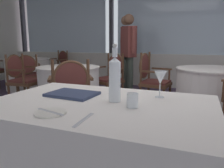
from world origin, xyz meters
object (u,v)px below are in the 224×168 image
object	(u,v)px
water_bottle	(115,78)
dining_chair_2_1	(27,72)
dining_chair_1_0	(21,76)
side_plate	(50,113)
water_tumbler	(132,100)
dining_chair_0_2	(151,76)
dining_chair_1_2	(111,74)
dining_chair_1_1	(71,90)
diner_person_1	(128,50)
menu_book	(72,94)
dining_chair_2_2	(60,64)
diner_person_0	(125,47)
wine_glass	(160,78)

from	to	relation	value
water_bottle	dining_chair_2_1	bearing A→B (deg)	141.64
dining_chair_1_0	dining_chair_2_1	xyz separation A→B (m)	(-0.41, 0.58, -0.02)
side_plate	water_tumbler	distance (m)	0.47
dining_chair_0_2	dining_chair_1_2	size ratio (longest dim) A/B	1.04
dining_chair_1_2	dining_chair_1_1	bearing A→B (deg)	29.92
dining_chair_1_2	diner_person_1	world-z (taller)	diner_person_1
side_plate	dining_chair_1_2	world-z (taller)	dining_chair_1_2
dining_chair_1_0	diner_person_1	bearing A→B (deg)	41.49
dining_chair_1_0	water_bottle	bearing A→B (deg)	-38.94
water_bottle	menu_book	size ratio (longest dim) A/B	1.10
dining_chair_1_0	dining_chair_2_2	xyz separation A→B (m)	(-0.75, 2.20, -0.01)
dining_chair_0_2	water_bottle	bearing A→B (deg)	-76.40
water_tumbler	dining_chair_2_2	world-z (taller)	dining_chair_2_2
menu_book	dining_chair_1_0	distance (m)	2.60
dining_chair_2_1	diner_person_1	world-z (taller)	diner_person_1
dining_chair_1_2	diner_person_0	distance (m)	1.45
dining_chair_2_2	dining_chair_2_1	bearing A→B (deg)	29.96
water_bottle	wine_glass	xyz separation A→B (m)	(0.25, 0.22, -0.02)
side_plate	menu_book	size ratio (longest dim) A/B	0.51
water_bottle	wine_glass	bearing A→B (deg)	40.68
menu_book	diner_person_0	xyz separation A→B (m)	(-0.89, 3.87, 0.26)
side_plate	dining_chair_0_2	world-z (taller)	dining_chair_0_2
side_plate	dining_chair_1_2	xyz separation A→B (m)	(-0.83, 2.92, -0.22)
dining_chair_2_1	dining_chair_0_2	bearing A→B (deg)	-126.51
wine_glass	dining_chair_0_2	bearing A→B (deg)	103.24
dining_chair_0_2	menu_book	bearing A→B (deg)	-84.48
wine_glass	dining_chair_2_1	xyz separation A→B (m)	(-3.05, 2.00, -0.35)
dining_chair_0_2	dining_chair_2_2	xyz separation A→B (m)	(-2.87, 1.40, -0.01)
water_bottle	dining_chair_0_2	size ratio (longest dim) A/B	0.38
dining_chair_1_2	water_tumbler	bearing A→B (deg)	50.08
dining_chair_1_0	dining_chair_2_1	bearing A→B (deg)	121.16
water_bottle	menu_book	world-z (taller)	water_bottle
dining_chair_0_2	dining_chair_1_1	size ratio (longest dim) A/B	1.03
side_plate	dining_chair_2_1	size ratio (longest dim) A/B	0.19
dining_chair_1_1	dining_chair_2_2	world-z (taller)	dining_chair_1_1
side_plate	dining_chair_1_1	size ratio (longest dim) A/B	0.18
menu_book	dining_chair_1_0	xyz separation A→B (m)	(-2.04, 1.60, -0.21)
menu_book	dining_chair_2_1	size ratio (longest dim) A/B	0.38
wine_glass	dining_chair_1_0	distance (m)	3.02
water_tumbler	dining_chair_2_2	size ratio (longest dim) A/B	0.09
water_bottle	diner_person_0	bearing A→B (deg)	107.45
dining_chair_1_0	diner_person_0	size ratio (longest dim) A/B	0.53
dining_chair_1_1	dining_chair_1_2	world-z (taller)	dining_chair_1_1
dining_chair_1_1	dining_chair_2_2	bearing A→B (deg)	2.76
dining_chair_1_1	diner_person_1	bearing A→B (deg)	-35.05
water_bottle	dining_chair_0_2	world-z (taller)	water_bottle
side_plate	dining_chair_1_0	size ratio (longest dim) A/B	0.18
dining_chair_0_2	dining_chair_1_0	xyz separation A→B (m)	(-2.12, -0.81, -0.00)
side_plate	water_tumbler	xyz separation A→B (m)	(0.38, 0.28, 0.04)
wine_glass	dining_chair_2_1	size ratio (longest dim) A/B	0.20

